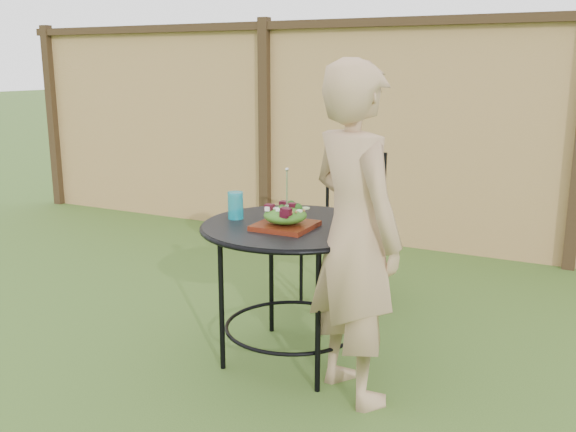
# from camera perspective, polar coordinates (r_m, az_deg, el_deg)

# --- Properties ---
(ground) EXTENTS (60.00, 60.00, 0.00)m
(ground) POSITION_cam_1_polar(r_m,az_deg,el_deg) (3.60, -0.18, -11.28)
(ground) COLOR #304B18
(ground) RESTS_ON ground
(fence) EXTENTS (8.00, 0.12, 1.90)m
(fence) POSITION_cam_1_polar(r_m,az_deg,el_deg) (5.36, 10.56, 7.17)
(fence) COLOR tan
(fence) RESTS_ON ground
(patio_table) EXTENTS (0.92, 0.92, 0.72)m
(patio_table) POSITION_cam_1_polar(r_m,az_deg,el_deg) (3.24, 0.38, -3.11)
(patio_table) COLOR black
(patio_table) RESTS_ON ground
(patio_chair) EXTENTS (0.46, 0.46, 0.95)m
(patio_chair) POSITION_cam_1_polar(r_m,az_deg,el_deg) (4.18, 5.19, -0.53)
(patio_chair) COLOR black
(patio_chair) RESTS_ON ground
(diner) EXTENTS (0.67, 0.62, 1.53)m
(diner) POSITION_cam_1_polar(r_m,az_deg,el_deg) (2.86, 5.97, -1.66)
(diner) COLOR tan
(diner) RESTS_ON ground
(salad_plate) EXTENTS (0.27, 0.27, 0.02)m
(salad_plate) POSITION_cam_1_polar(r_m,az_deg,el_deg) (3.12, -0.25, -0.87)
(salad_plate) COLOR #430F09
(salad_plate) RESTS_ON patio_table
(salad) EXTENTS (0.21, 0.21, 0.08)m
(salad) POSITION_cam_1_polar(r_m,az_deg,el_deg) (3.11, -0.25, 0.06)
(salad) COLOR #235614
(salad) RESTS_ON salad_plate
(fork) EXTENTS (0.01, 0.01, 0.18)m
(fork) POSITION_cam_1_polar(r_m,az_deg,el_deg) (3.07, -0.08, 2.40)
(fork) COLOR silver
(fork) RESTS_ON salad
(drinking_glass) EXTENTS (0.08, 0.08, 0.14)m
(drinking_glass) POSITION_cam_1_polar(r_m,az_deg,el_deg) (3.31, -4.68, 0.95)
(drinking_glass) COLOR #0D879B
(drinking_glass) RESTS_ON patio_table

